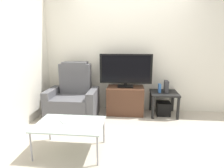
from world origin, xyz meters
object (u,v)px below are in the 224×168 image
Objects in this scene: cell_phone at (64,121)px; coffee_table at (70,125)px; television at (126,70)px; subwoofer_box at (163,108)px; tv_stand at (125,100)px; recliner_armchair at (74,98)px; book_upright at (160,88)px; side_table at (164,96)px; game_console at (166,86)px.

coffee_table is at bearing -61.15° from cell_phone.
television is 1.77m from cell_phone.
television is at bearing 65.64° from coffee_table.
tv_stand is at bearing 179.09° from subwoofer_box.
recliner_armchair is at bearing -168.12° from tv_stand.
tv_stand reaches higher than cell_phone.
recliner_armchair is 3.96× the size of subwoofer_box.
coffee_table is (-1.49, -1.51, 0.25)m from subwoofer_box.
book_upright is (0.69, -0.03, 0.28)m from tv_stand.
television is 0.78m from book_upright.
side_table is 0.27m from subwoofer_box.
subwoofer_box is 2.18m from cell_phone.
television reaches higher than cell_phone.
cell_phone is at bearing -137.27° from side_table.
tv_stand is 3.18× the size of game_console.
tv_stand is 0.84× the size of coffee_table.
tv_stand reaches higher than subwoofer_box.
cell_phone is at bearing 156.75° from coffee_table.
book_upright is at bearing -167.47° from game_console.
book_upright reaches higher than coffee_table.
coffee_table is at bearing -114.36° from television.
subwoofer_box is 1.82× the size of cell_phone.
television is 1.12m from subwoofer_box.
game_console is at bearing 15.95° from side_table.
book_upright is (-0.10, -0.02, 0.16)m from side_table.
tv_stand is 0.88m from game_console.
tv_stand reaches higher than side_table.
coffee_table is at bearing -134.58° from side_table.
television is at bearing 177.72° from side_table.
television is 0.89m from game_console.
tv_stand is at bearing 179.09° from side_table.
book_upright is (1.74, 0.19, 0.20)m from recliner_armchair.
television is (0.00, 0.02, 0.64)m from tv_stand.
game_console is 0.26× the size of coffee_table.
subwoofer_box is 1.58× the size of book_upright.
game_console is (0.03, 0.01, 0.20)m from side_table.
tv_stand is at bearing 179.82° from game_console.
game_console is at bearing 15.95° from subwoofer_box.
coffee_table is 0.11m from cell_phone.
book_upright is at bearing -4.26° from television.
subwoofer_box is at bearing 45.42° from coffee_table.
television reaches higher than game_console.
television is at bearing 177.72° from subwoofer_box.
tv_stand is 1.39× the size of side_table.
recliner_armchair is (-1.05, -0.24, -0.55)m from television.
tv_stand is 2.76× the size of subwoofer_box.
tv_stand reaches higher than coffee_table.
subwoofer_box is at bearing 12.36° from recliner_armchair.
game_console reaches higher than coffee_table.
television reaches higher than recliner_armchair.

